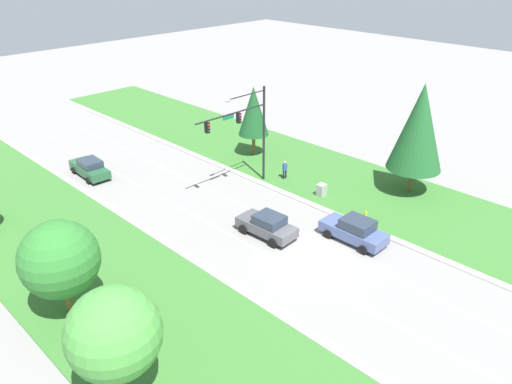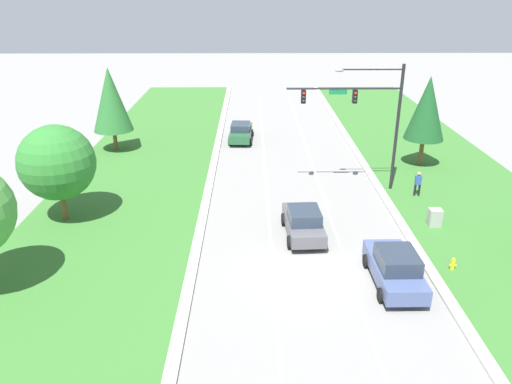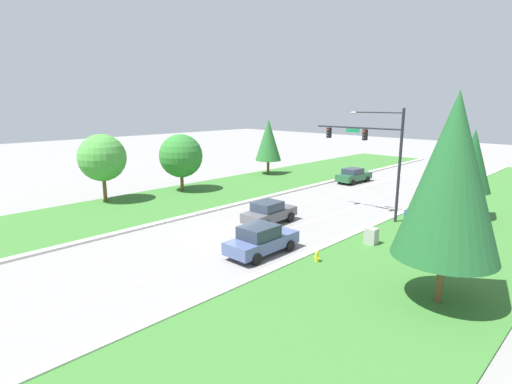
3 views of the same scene
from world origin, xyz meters
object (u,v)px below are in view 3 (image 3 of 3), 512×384
Objects in this scene: pedestrian at (407,217)px; conifer_near_right_tree at (472,161)px; forest_sedan at (354,175)px; fire_hydrant at (317,257)px; traffic_signal_mast at (375,146)px; conifer_far_right_tree at (451,177)px; slate_blue_sedan at (261,240)px; oak_far_left_tree at (102,158)px; oak_near_left_tree at (181,156)px; utility_cabinet at (371,237)px; graphite_sedan at (269,212)px; conifer_mid_left_tree at (268,140)px.

pedestrian is 0.25× the size of conifer_near_right_tree.
fire_hydrant is at bearing -60.94° from forest_sedan.
traffic_signal_mast is 0.91× the size of conifer_far_right_tree.
forest_sedan is at bearing 107.45° from slate_blue_sedan.
fire_hydrant is (-1.04, -8.90, -0.59)m from pedestrian.
pedestrian is 24.93m from oak_far_left_tree.
oak_near_left_tree is 7.43m from oak_far_left_tree.
forest_sedan is at bearing 128.19° from conifer_far_right_tree.
traffic_signal_mast is 7.91m from utility_cabinet.
utility_cabinet is 0.16× the size of conifer_near_right_tree.
pedestrian is (4.14, 10.02, 0.08)m from slate_blue_sedan.
pedestrian is at bearing 121.00° from conifer_far_right_tree.
conifer_near_right_tree is at bearing 45.61° from graphite_sedan.
pedestrian reaches higher than fire_hydrant.
conifer_mid_left_tree is at bearing 129.51° from graphite_sedan.
conifer_mid_left_tree is (-20.52, 18.59, 3.87)m from fire_hydrant.
utility_cabinet is (3.00, -5.47, -4.86)m from traffic_signal_mast.
conifer_far_right_tree is at bearing 0.06° from fire_hydrant.
forest_sedan is 0.83× the size of oak_near_left_tree.
oak_far_left_tree reaches higher than utility_cabinet.
conifer_mid_left_tree is at bearing -19.40° from pedestrian.
oak_near_left_tree is at bearing -166.17° from traffic_signal_mast.
forest_sedan is 27.58m from conifer_far_right_tree.
traffic_signal_mast is 1.77× the size of slate_blue_sedan.
oak_near_left_tree is at bearing -119.02° from forest_sedan.
forest_sedan is at bearing 98.63° from graphite_sedan.
fire_hydrant is 21.72m from oak_far_left_tree.
slate_blue_sedan is at bearing -160.21° from fire_hydrant.
forest_sedan is 11.03m from conifer_mid_left_tree.
graphite_sedan is at bearing 39.21° from pedestrian.
pedestrian is (0.34, 4.25, 0.41)m from utility_cabinet.
pedestrian is at bearing -20.06° from traffic_signal_mast.
slate_blue_sedan is 18.52m from oak_far_left_tree.
pedestrian is at bearing 66.98° from slate_blue_sedan.
utility_cabinet is 8.90m from conifer_far_right_tree.
traffic_signal_mast reaches higher than slate_blue_sedan.
forest_sedan is 6.66× the size of fire_hydrant.
conifer_near_right_tree is (13.47, -6.65, 3.58)m from forest_sedan.
traffic_signal_mast reaches higher than fire_hydrant.
utility_cabinet is at bearing 140.74° from conifer_far_right_tree.
graphite_sedan is (-4.46, -6.55, -4.56)m from traffic_signal_mast.
conifer_far_right_tree is (6.39, 0.01, 5.23)m from fire_hydrant.
conifer_far_right_tree reaches higher than conifer_near_right_tree.
oak_near_left_tree reaches higher than fire_hydrant.
oak_far_left_tree reaches higher than slate_blue_sedan.
pedestrian is 0.28× the size of oak_far_left_tree.
oak_far_left_tree is (-14.61, -5.20, 3.08)m from graphite_sedan.
slate_blue_sedan reaches higher than fire_hydrant.
oak_far_left_tree is at bearing -148.35° from traffic_signal_mast.
graphite_sedan is at bearing 152.12° from fire_hydrant.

